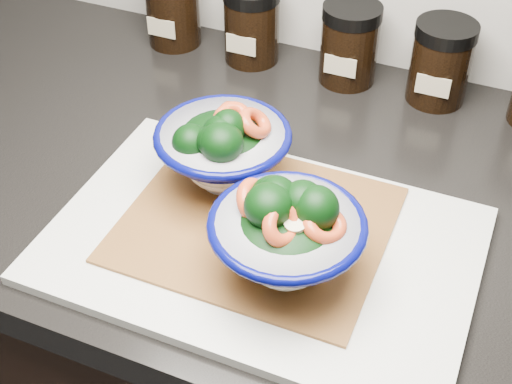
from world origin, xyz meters
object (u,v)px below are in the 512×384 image
at_px(bowl_right, 287,234).
at_px(spice_jar_c, 349,44).
at_px(spice_jar_b, 252,24).
at_px(cutting_board, 262,245).
at_px(bowl_left, 223,148).
at_px(spice_jar_d, 441,62).
at_px(spice_jar_a, 173,8).

relative_size(bowl_right, spice_jar_c, 1.38).
distance_m(spice_jar_b, spice_jar_c, 0.15).
xyz_separation_m(cutting_board, spice_jar_c, (-0.02, 0.36, 0.05)).
bearing_deg(bowl_left, cutting_board, -42.09).
bearing_deg(cutting_board, spice_jar_b, 114.62).
bearing_deg(cutting_board, spice_jar_d, 73.18).
height_order(bowl_right, spice_jar_a, bowl_right).
height_order(spice_jar_a, spice_jar_d, same).
distance_m(bowl_left, spice_jar_b, 0.31).
relative_size(spice_jar_a, spice_jar_b, 1.00).
relative_size(spice_jar_a, spice_jar_d, 1.00).
xyz_separation_m(cutting_board, spice_jar_b, (-0.17, 0.36, 0.05)).
bearing_deg(bowl_left, bowl_right, -41.31).
relative_size(spice_jar_c, spice_jar_d, 1.00).
xyz_separation_m(bowl_right, spice_jar_b, (-0.20, 0.39, -0.01)).
bearing_deg(bowl_left, spice_jar_d, 57.77).
xyz_separation_m(cutting_board, bowl_left, (-0.08, 0.07, 0.06)).
height_order(cutting_board, spice_jar_d, spice_jar_d).
height_order(bowl_left, spice_jar_c, bowl_left).
relative_size(bowl_left, bowl_right, 1.00).
distance_m(cutting_board, spice_jar_d, 0.38).
distance_m(bowl_left, spice_jar_c, 0.30).
distance_m(spice_jar_a, spice_jar_d, 0.40).
relative_size(spice_jar_b, spice_jar_c, 1.00).
bearing_deg(bowl_left, spice_jar_b, 107.07).
distance_m(spice_jar_c, spice_jar_d, 0.13).
xyz_separation_m(bowl_left, spice_jar_c, (0.06, 0.29, -0.01)).
bearing_deg(bowl_right, spice_jar_a, 130.26).
distance_m(bowl_right, spice_jar_c, 0.40).
bearing_deg(spice_jar_d, cutting_board, -106.82).
height_order(bowl_left, spice_jar_d, bowl_left).
height_order(spice_jar_a, spice_jar_b, same).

